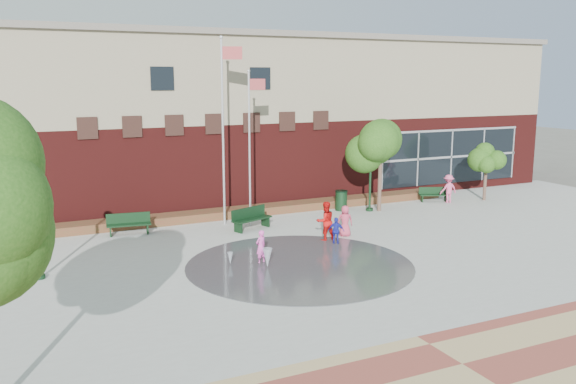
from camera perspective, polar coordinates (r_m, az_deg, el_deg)
name	(u,v)px	position (r m, az deg, el deg)	size (l,w,h in m)	color
ground	(341,291)	(20.16, 4.98, -9.19)	(120.00, 120.00, 0.00)	#666056
plaza_concrete	(288,258)	(23.51, 0.00, -6.23)	(46.00, 18.00, 0.01)	#A8A8A0
splash_pad	(300,265)	(22.65, 1.10, -6.89)	(8.40, 8.40, 0.01)	#383A3D
library_building	(185,117)	(35.21, -9.59, 6.94)	(44.40, 10.40, 9.20)	#4A1311
flower_bed	(222,218)	(30.32, -6.22, -2.44)	(26.00, 1.20, 0.40)	maroon
flagpole_left	(224,122)	(28.25, -6.03, 6.54)	(0.95, 0.45, 8.69)	silver
flagpole_right	(250,140)	(28.01, -3.55, 4.87)	(0.89, 0.15, 7.20)	silver
lamp_left	(35,210)	(22.24, -22.63, -1.61)	(0.41, 0.41, 3.90)	black
lamp_right	(371,165)	(31.52, 7.73, 2.49)	(0.41, 0.41, 3.88)	black
bench_left	(129,228)	(27.76, -14.66, -3.29)	(1.95, 0.79, 0.95)	black
bench_mid	(252,223)	(27.82, -3.41, -2.89)	(2.09, 1.23, 1.01)	black
bench_right	(434,197)	(34.93, 13.48, -0.48)	(1.67, 1.04, 0.82)	black
trash_can	(341,200)	(31.81, 5.00, -0.79)	(0.65, 0.65, 1.07)	black
tree_mid	(381,144)	(31.47, 8.68, 4.50)	(2.87, 2.87, 4.84)	#4D352B
tree_small_right	(487,158)	(35.82, 18.08, 3.06)	(1.95, 1.95, 3.33)	#4D352B
water_jet_a	(268,268)	(22.36, -1.93, -7.14)	(0.36, 0.36, 0.71)	white
water_jet_b	(230,266)	(22.76, -5.41, -6.86)	(0.21, 0.21, 0.47)	white
child_splash	(261,247)	(22.79, -2.56, -5.14)	(0.46, 0.30, 1.27)	#F250BD
adult_red	(325,221)	(25.88, 3.52, -2.74)	(0.82, 0.64, 1.69)	red
adult_pink	(345,221)	(26.64, 5.36, -2.73)	(0.67, 0.44, 1.38)	#C53E5A
child_blue	(336,231)	(25.38, 4.53, -3.65)	(0.67, 0.28, 1.15)	#1F26A9
person_bench	(448,189)	(34.78, 14.78, 0.29)	(1.02, 0.59, 1.58)	#E55587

